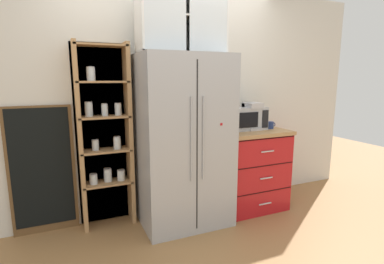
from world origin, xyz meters
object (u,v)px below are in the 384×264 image
(coffee_maker, at_px, (251,116))
(chalkboard_menu, at_px, (42,170))
(microwave, at_px, (245,118))
(refrigerator, at_px, (183,141))
(mug_navy, at_px, (270,125))
(mug_charcoal, at_px, (249,125))
(bottle_amber, at_px, (249,118))

(coffee_maker, relative_size, chalkboard_menu, 0.24)
(microwave, distance_m, coffee_maker, 0.08)
(refrigerator, relative_size, chalkboard_menu, 1.38)
(refrigerator, bearing_deg, coffee_maker, 2.65)
(chalkboard_menu, bearing_deg, mug_navy, -7.93)
(mug_navy, bearing_deg, mug_charcoal, 158.57)
(coffee_maker, xyz_separation_m, mug_charcoal, (0.00, 0.03, -0.11))
(microwave, bearing_deg, mug_navy, -18.87)
(coffee_maker, xyz_separation_m, bottle_amber, (-0.00, 0.04, -0.03))
(coffee_maker, height_order, mug_charcoal, coffee_maker)
(mug_navy, relative_size, mug_charcoal, 1.02)
(mug_navy, relative_size, chalkboard_menu, 0.09)
(chalkboard_menu, bearing_deg, bottle_amber, -6.27)
(microwave, relative_size, chalkboard_menu, 0.35)
(coffee_maker, bearing_deg, microwave, 144.99)
(microwave, xyz_separation_m, bottle_amber, (0.06, -0.00, -0.00))
(refrigerator, distance_m, chalkboard_menu, 1.41)
(chalkboard_menu, bearing_deg, microwave, -6.38)
(chalkboard_menu, bearing_deg, mug_charcoal, -6.44)
(refrigerator, height_order, mug_charcoal, refrigerator)
(coffee_maker, bearing_deg, refrigerator, -177.35)
(mug_charcoal, xyz_separation_m, bottle_amber, (-0.00, 0.01, 0.08))
(bottle_amber, bearing_deg, chalkboard_menu, 173.73)
(refrigerator, distance_m, bottle_amber, 0.88)
(mug_charcoal, xyz_separation_m, chalkboard_menu, (-2.22, 0.25, -0.34))
(coffee_maker, distance_m, bottle_amber, 0.05)
(bottle_amber, distance_m, chalkboard_menu, 2.27)
(refrigerator, xyz_separation_m, chalkboard_menu, (-1.35, 0.32, -0.24))
(microwave, distance_m, bottle_amber, 0.06)
(mug_navy, bearing_deg, chalkboard_menu, 172.07)
(refrigerator, relative_size, coffee_maker, 5.67)
(refrigerator, xyz_separation_m, coffee_maker, (0.86, 0.04, 0.21))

